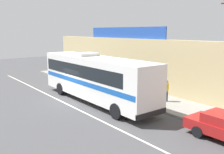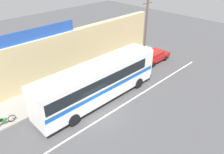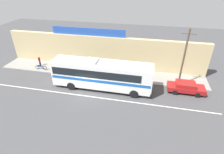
# 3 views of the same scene
# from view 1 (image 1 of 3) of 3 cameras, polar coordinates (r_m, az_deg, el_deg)

# --- Properties ---
(ground_plane) EXTENTS (70.00, 70.00, 0.00)m
(ground_plane) POSITION_cam_1_polar(r_m,az_deg,el_deg) (20.46, -9.38, -5.26)
(ground_plane) COLOR #444447
(sidewalk_slab) EXTENTS (30.00, 3.60, 0.14)m
(sidewalk_slab) POSITION_cam_1_polar(r_m,az_deg,el_deg) (23.26, 1.96, -3.02)
(sidewalk_slab) COLOR gray
(sidewalk_slab) RESTS_ON ground_plane
(storefront_facade) EXTENTS (30.00, 0.70, 4.80)m
(storefront_facade) POSITION_cam_1_polar(r_m,az_deg,el_deg) (24.25, 5.91, 3.09)
(storefront_facade) COLOR tan
(storefront_facade) RESTS_ON ground_plane
(storefront_billboard) EXTENTS (11.06, 0.12, 1.10)m
(storefront_billboard) POSITION_cam_1_polar(r_m,az_deg,el_deg) (25.62, 2.73, 10.14)
(storefront_billboard) COLOR #234CAD
(storefront_billboard) RESTS_ON storefront_facade
(road_center_stripe) EXTENTS (30.00, 0.14, 0.01)m
(road_center_stripe) POSITION_cam_1_polar(r_m,az_deg,el_deg) (20.11, -11.39, -5.59)
(road_center_stripe) COLOR silver
(road_center_stripe) RESTS_ON ground_plane
(intercity_bus) EXTENTS (12.25, 2.65, 3.78)m
(intercity_bus) POSITION_cam_1_polar(r_m,az_deg,el_deg) (19.44, -4.12, 0.28)
(intercity_bus) COLOR white
(intercity_bus) RESTS_ON ground_plane
(motorcycle_red) EXTENTS (1.89, 0.56, 0.94)m
(motorcycle_red) POSITION_cam_1_polar(r_m,az_deg,el_deg) (29.70, -10.59, 0.75)
(motorcycle_red) COLOR black
(motorcycle_red) RESTS_ON sidewalk_slab
(motorcycle_orange) EXTENTS (1.93, 0.56, 0.94)m
(motorcycle_orange) POSITION_cam_1_polar(r_m,az_deg,el_deg) (27.37, -8.63, -0.02)
(motorcycle_orange) COLOR black
(motorcycle_orange) RESTS_ON sidewalk_slab
(pedestrian_far_right) EXTENTS (0.30, 0.48, 1.68)m
(pedestrian_far_right) POSITION_cam_1_polar(r_m,az_deg,el_deg) (19.55, 12.45, -2.73)
(pedestrian_far_right) COLOR navy
(pedestrian_far_right) RESTS_ON sidewalk_slab
(pedestrian_near_shop) EXTENTS (0.30, 0.48, 1.60)m
(pedestrian_near_shop) POSITION_cam_1_polar(r_m,az_deg,el_deg) (30.85, -9.49, 2.08)
(pedestrian_near_shop) COLOR black
(pedestrian_near_shop) RESTS_ON sidewalk_slab
(pedestrian_far_left) EXTENTS (0.30, 0.48, 1.63)m
(pedestrian_far_left) POSITION_cam_1_polar(r_m,az_deg,el_deg) (22.95, 2.70, -0.62)
(pedestrian_far_left) COLOR black
(pedestrian_far_left) RESTS_ON sidewalk_slab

